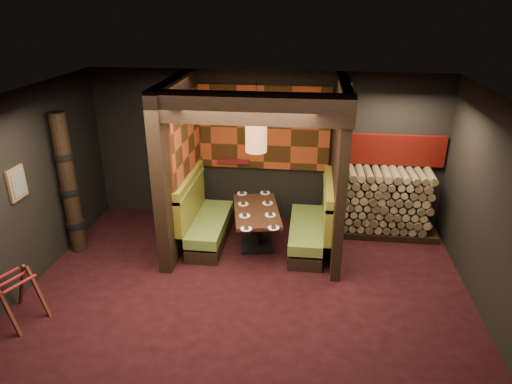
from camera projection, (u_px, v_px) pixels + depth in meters
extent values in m
cube|color=black|center=(245.00, 301.00, 6.55)|extent=(6.50, 5.50, 0.02)
cube|color=black|center=(243.00, 102.00, 5.42)|extent=(6.50, 5.50, 0.02)
cube|color=black|center=(266.00, 148.00, 8.50)|extent=(6.50, 0.02, 2.85)
cube|color=black|center=(191.00, 367.00, 3.46)|extent=(6.50, 0.02, 2.85)
cube|color=black|center=(13.00, 199.00, 6.35)|extent=(0.02, 5.50, 2.85)
cube|color=black|center=(505.00, 225.00, 5.62)|extent=(0.02, 5.50, 2.85)
cube|color=black|center=(179.00, 165.00, 7.64)|extent=(0.20, 2.20, 2.85)
cube|color=black|center=(339.00, 171.00, 7.39)|extent=(0.15, 2.10, 2.85)
cube|color=black|center=(249.00, 109.00, 6.15)|extent=(2.85, 0.18, 0.44)
cube|color=#9C3918|center=(264.00, 128.00, 8.30)|extent=(2.40, 0.06, 1.55)
cube|color=#9C3918|center=(187.00, 138.00, 7.62)|extent=(0.04, 1.85, 1.45)
cube|color=maroon|center=(233.00, 161.00, 8.57)|extent=(0.60, 0.12, 0.07)
cube|color=black|center=(211.00, 236.00, 8.10)|extent=(0.55, 1.60, 0.22)
cube|color=olive|center=(210.00, 223.00, 8.00)|extent=(0.55, 1.60, 0.18)
cube|color=olive|center=(190.00, 202.00, 7.89)|extent=(0.12, 1.60, 0.78)
cube|color=olive|center=(189.00, 183.00, 7.75)|extent=(0.15, 1.60, 0.06)
cube|color=black|center=(306.00, 241.00, 7.91)|extent=(0.55, 1.60, 0.22)
cube|color=olive|center=(306.00, 229.00, 7.81)|extent=(0.55, 1.60, 0.18)
cube|color=olive|center=(327.00, 209.00, 7.62)|extent=(0.12, 1.60, 0.78)
cube|color=olive|center=(329.00, 190.00, 7.49)|extent=(0.15, 1.60, 0.06)
cube|color=black|center=(256.00, 245.00, 7.96)|extent=(0.65, 0.65, 0.06)
cylinder|color=black|center=(256.00, 230.00, 7.84)|extent=(0.20, 0.20, 0.65)
cube|color=#391F14|center=(256.00, 211.00, 7.70)|extent=(0.99, 1.47, 0.06)
cylinder|color=white|center=(246.00, 229.00, 7.04)|extent=(0.18, 0.18, 0.01)
cube|color=black|center=(246.00, 228.00, 7.03)|extent=(0.09, 0.12, 0.02)
cylinder|color=white|center=(274.00, 228.00, 7.07)|extent=(0.18, 0.18, 0.01)
cube|color=black|center=(274.00, 227.00, 7.06)|extent=(0.09, 0.12, 0.02)
cylinder|color=white|center=(245.00, 216.00, 7.46)|extent=(0.18, 0.18, 0.01)
cube|color=black|center=(245.00, 215.00, 7.46)|extent=(0.09, 0.12, 0.02)
cylinder|color=white|center=(270.00, 215.00, 7.49)|extent=(0.18, 0.18, 0.01)
cube|color=black|center=(270.00, 214.00, 7.49)|extent=(0.09, 0.12, 0.02)
cylinder|color=white|center=(243.00, 204.00, 7.89)|extent=(0.18, 0.18, 0.01)
cube|color=black|center=(243.00, 203.00, 7.88)|extent=(0.09, 0.12, 0.02)
cylinder|color=white|center=(268.00, 203.00, 7.92)|extent=(0.18, 0.18, 0.01)
cube|color=black|center=(268.00, 202.00, 7.91)|extent=(0.09, 0.12, 0.02)
cylinder|color=white|center=(242.00, 193.00, 8.31)|extent=(0.18, 0.18, 0.01)
cube|color=black|center=(242.00, 193.00, 8.30)|extent=(0.09, 0.12, 0.02)
cylinder|color=white|center=(265.00, 193.00, 8.34)|extent=(0.18, 0.18, 0.01)
cube|color=black|center=(265.00, 192.00, 8.33)|extent=(0.09, 0.12, 0.02)
cylinder|color=#B17541|center=(256.00, 138.00, 7.15)|extent=(0.34, 0.34, 0.45)
sphere|color=#FFC672|center=(256.00, 138.00, 7.15)|extent=(0.18, 0.18, 0.18)
cylinder|color=black|center=(256.00, 103.00, 6.93)|extent=(0.02, 0.02, 0.64)
cube|color=brown|center=(17.00, 183.00, 6.36)|extent=(0.04, 0.36, 0.46)
cube|color=#3F3F3F|center=(18.00, 184.00, 6.36)|extent=(0.01, 0.27, 0.36)
cube|color=#451A11|center=(9.00, 311.00, 5.80)|extent=(0.33, 0.16, 0.76)
cube|color=#451A11|center=(22.00, 285.00, 6.32)|extent=(0.33, 0.16, 0.76)
cube|color=#451A11|center=(39.00, 293.00, 6.16)|extent=(0.33, 0.16, 0.76)
cube|color=maroon|center=(2.00, 276.00, 6.02)|extent=(0.22, 0.45, 0.01)
cube|color=maroon|center=(11.00, 280.00, 5.94)|extent=(0.22, 0.45, 0.01)
cube|color=maroon|center=(20.00, 284.00, 5.86)|extent=(0.22, 0.45, 0.01)
cylinder|color=black|center=(69.00, 185.00, 7.42)|extent=(0.26, 0.26, 2.40)
cylinder|color=black|center=(75.00, 223.00, 7.69)|extent=(0.31, 0.31, 0.09)
cylinder|color=black|center=(70.00, 191.00, 7.46)|extent=(0.31, 0.31, 0.09)
cylinder|color=black|center=(64.00, 156.00, 7.22)|extent=(0.31, 0.31, 0.09)
cube|color=black|center=(386.00, 230.00, 8.41)|extent=(1.73, 0.70, 0.12)
cube|color=brown|center=(390.00, 200.00, 8.17)|extent=(1.73, 0.70, 1.10)
cube|color=maroon|center=(392.00, 150.00, 8.14)|extent=(1.83, 0.10, 0.56)
cube|color=black|center=(343.00, 166.00, 7.61)|extent=(0.08, 0.08, 2.85)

